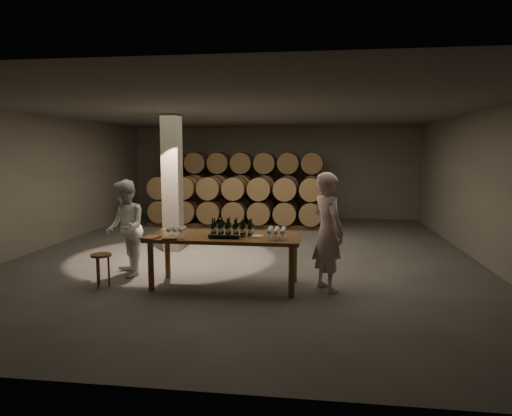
# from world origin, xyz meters

# --- Properties ---
(room) EXTENTS (12.00, 12.00, 12.00)m
(room) POSITION_xyz_m (-1.80, 0.20, 1.60)
(room) COLOR #4A4745
(room) RESTS_ON ground
(tasting_table) EXTENTS (2.60, 1.10, 0.90)m
(tasting_table) POSITION_xyz_m (0.00, -2.50, 0.80)
(tasting_table) COLOR brown
(tasting_table) RESTS_ON ground
(barrel_stack_back) EXTENTS (5.48, 0.95, 2.31)m
(barrel_stack_back) POSITION_xyz_m (-0.96, 5.20, 1.20)
(barrel_stack_back) COLOR brown
(barrel_stack_back) RESTS_ON ground
(barrel_stack_front) EXTENTS (5.48, 0.95, 1.57)m
(barrel_stack_front) POSITION_xyz_m (-0.96, 3.80, 0.83)
(barrel_stack_front) COLOR brown
(barrel_stack_front) RESTS_ON ground
(bottle_cluster) EXTENTS (0.73, 0.23, 0.30)m
(bottle_cluster) POSITION_xyz_m (0.12, -2.45, 1.01)
(bottle_cluster) COLOR black
(bottle_cluster) RESTS_ON tasting_table
(lying_bottles) EXTENTS (0.61, 0.08, 0.08)m
(lying_bottles) POSITION_xyz_m (0.06, -2.80, 0.94)
(lying_bottles) COLOR black
(lying_bottles) RESTS_ON tasting_table
(glass_cluster_left) EXTENTS (0.30, 0.30, 0.16)m
(glass_cluster_left) POSITION_xyz_m (-0.81, -2.65, 1.01)
(glass_cluster_left) COLOR silver
(glass_cluster_left) RESTS_ON tasting_table
(glass_cluster_right) EXTENTS (0.31, 0.42, 0.18)m
(glass_cluster_right) POSITION_xyz_m (0.91, -2.65, 1.03)
(glass_cluster_right) COLOR silver
(glass_cluster_right) RESTS_ON tasting_table
(plate) EXTENTS (0.25, 0.25, 0.01)m
(plate) POSITION_xyz_m (0.55, -2.52, 0.91)
(plate) COLOR silver
(plate) RESTS_ON tasting_table
(notebook_near) EXTENTS (0.27, 0.23, 0.03)m
(notebook_near) POSITION_xyz_m (-0.83, -2.94, 0.92)
(notebook_near) COLOR brown
(notebook_near) RESTS_ON tasting_table
(notebook_corner) EXTENTS (0.29, 0.35, 0.03)m
(notebook_corner) POSITION_xyz_m (-1.18, -2.92, 0.91)
(notebook_corner) COLOR brown
(notebook_corner) RESTS_ON tasting_table
(pen) EXTENTS (0.12, 0.03, 0.01)m
(pen) POSITION_xyz_m (-0.66, -2.95, 0.91)
(pen) COLOR black
(pen) RESTS_ON tasting_table
(stool) EXTENTS (0.35, 0.35, 0.58)m
(stool) POSITION_xyz_m (-2.11, -2.84, 0.48)
(stool) COLOR brown
(stool) RESTS_ON ground
(person_man) EXTENTS (0.79, 0.87, 2.00)m
(person_man) POSITION_xyz_m (1.76, -2.46, 1.00)
(person_man) COLOR silver
(person_man) RESTS_ON ground
(person_woman) EXTENTS (1.05, 1.11, 1.82)m
(person_woman) POSITION_xyz_m (-1.99, -2.07, 0.91)
(person_woman) COLOR white
(person_woman) RESTS_ON ground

